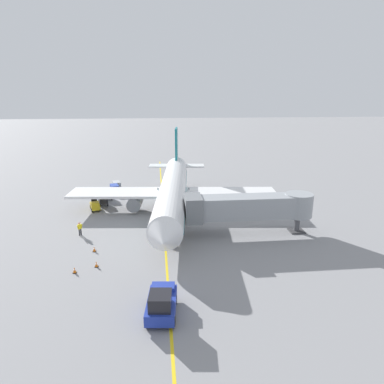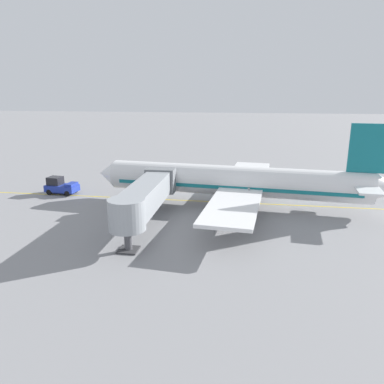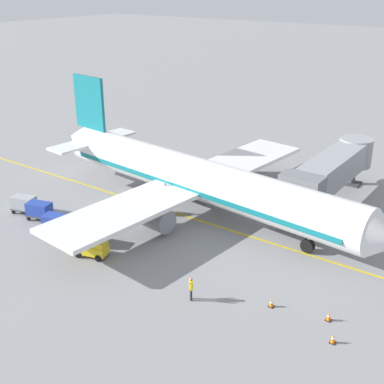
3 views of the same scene
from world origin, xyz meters
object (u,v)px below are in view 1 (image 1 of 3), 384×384
baggage_tug_lead (95,206)px  ground_crew_wing_walker (80,228)px  baggage_cart_third_in_train (115,188)px  safety_cone_nose_right (94,249)px  baggage_cart_second_in_train (107,194)px  jet_bridge (249,207)px  safety_cone_nose_left (96,264)px  baggage_cart_front (103,199)px  pushback_tractor (161,303)px  safety_cone_wing_tip (74,270)px  parked_airliner (173,190)px  baggage_cart_tail_end (117,185)px

baggage_tug_lead → ground_crew_wing_walker: 9.51m
baggage_cart_third_in_train → safety_cone_nose_right: 22.84m
baggage_cart_second_in_train → ground_crew_wing_walker: bearing=84.9°
jet_bridge → safety_cone_nose_left: bearing=21.9°
baggage_cart_front → safety_cone_nose_left: (-2.19, 20.24, -0.66)m
baggage_cart_third_in_train → pushback_tractor: bearing=102.0°
baggage_cart_second_in_train → baggage_cart_third_in_train: size_ratio=1.00×
baggage_cart_second_in_train → safety_cone_wing_tip: baggage_cart_second_in_train is taller
baggage_cart_third_in_train → safety_cone_nose_left: (-1.09, 26.43, -0.66)m
baggage_cart_third_in_train → ground_crew_wing_walker: ground_crew_wing_walker is taller
parked_airliner → baggage_cart_front: size_ratio=12.55×
parked_airliner → safety_cone_nose_left: 18.40m
baggage_cart_third_in_train → ground_crew_wing_walker: size_ratio=1.76×
pushback_tractor → baggage_cart_front: size_ratio=1.55×
baggage_tug_lead → ground_crew_wing_walker: bearing=88.5°
baggage_tug_lead → baggage_cart_front: 2.54m
baggage_cart_tail_end → baggage_tug_lead: bearing=79.7°
baggage_cart_third_in_train → baggage_tug_lead: bearing=77.6°
pushback_tractor → baggage_cart_second_in_train: size_ratio=1.55×
parked_airliner → baggage_cart_second_in_train: bearing=-34.7°
pushback_tractor → baggage_cart_third_in_train: size_ratio=1.55×
baggage_cart_second_in_train → safety_cone_nose_left: 23.33m
baggage_cart_second_in_train → safety_cone_wing_tip: size_ratio=5.04×
pushback_tractor → baggage_cart_tail_end: 37.98m
parked_airliner → pushback_tractor: (2.10, 24.67, -2.09)m
pushback_tractor → baggage_cart_front: bearing=-73.5°
safety_cone_nose_left → safety_cone_wing_tip: size_ratio=1.00×
baggage_cart_third_in_train → safety_cone_wing_tip: 27.47m
baggage_tug_lead → baggage_cart_third_in_train: (-1.89, -8.60, 0.24)m
baggage_tug_lead → safety_cone_wing_tip: bearing=93.3°
pushback_tractor → baggage_cart_tail_end: bearing=-78.9°
parked_airliner → safety_cone_nose_left: bearing=62.4°
jet_bridge → safety_cone_wing_tip: (19.05, 7.90, -3.17)m
baggage_tug_lead → baggage_cart_second_in_train: size_ratio=0.92×
baggage_cart_front → safety_cone_nose_left: 20.37m
parked_airliner → baggage_tug_lead: 11.79m
parked_airliner → safety_cone_nose_left: size_ratio=63.31×
ground_crew_wing_walker → pushback_tractor: bearing=119.5°
pushback_tractor → baggage_cart_front: pushback_tractor is taller
safety_cone_wing_tip → parked_airliner: bearing=-121.0°
baggage_cart_third_in_train → safety_cone_nose_left: 26.46m
baggage_tug_lead → baggage_cart_tail_end: size_ratio=0.92×
baggage_cart_third_in_train → safety_cone_nose_right: baggage_cart_third_in_train is taller
pushback_tractor → safety_cone_wing_tip: bearing=-42.6°
parked_airliner → safety_cone_wing_tip: parked_airliner is taller
parked_airliner → baggage_tug_lead: bearing=-8.6°
baggage_cart_front → baggage_cart_third_in_train: 6.29m
jet_bridge → safety_cone_nose_left: jet_bridge is taller
baggage_cart_front → safety_cone_nose_right: baggage_cart_front is taller
jet_bridge → safety_cone_wing_tip: jet_bridge is taller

